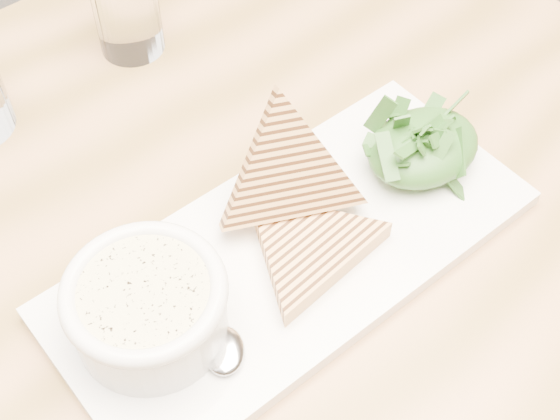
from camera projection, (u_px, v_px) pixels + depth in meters
table_top at (126, 285)px, 0.71m from camera, size 1.28×0.91×0.04m
table_leg_br at (345, 105)px, 1.38m from camera, size 0.06×0.06×0.71m
platter at (293, 253)px, 0.69m from camera, size 0.45×0.23×0.02m
soup_bowl at (149, 312)px, 0.62m from camera, size 0.12×0.12×0.05m
soup at (144, 292)px, 0.60m from camera, size 0.10×0.10×0.01m
bowl_rim at (143, 291)px, 0.59m from camera, size 0.13×0.13×0.01m
sandwich_flat at (308, 247)px, 0.68m from camera, size 0.18×0.18×0.02m
sandwich_lean at (288, 173)px, 0.67m from camera, size 0.20×0.20×0.17m
salad_base at (423, 147)px, 0.73m from camera, size 0.11×0.09×0.04m
arugula_pile at (424, 143)px, 0.73m from camera, size 0.11×0.10×0.05m
spoon_bowl at (224, 350)px, 0.62m from camera, size 0.05×0.06×0.01m
glass_far at (126, 7)px, 0.83m from camera, size 0.07×0.07×0.11m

